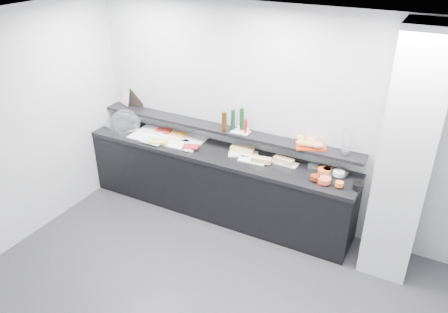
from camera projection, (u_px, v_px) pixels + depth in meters
The scene contains 55 objects.
back_wall at pixel (278, 120), 5.25m from camera, with size 5.00×0.02×2.70m, color #AAADB1.
ceiling at pixel (184, 41), 3.06m from camera, with size 5.00×5.00×0.00m, color white.
column at pixel (406, 160), 4.35m from camera, with size 0.50×0.50×2.70m, color silver.
buffet_cabinet at pixel (216, 183), 5.74m from camera, with size 3.60×0.60×0.85m, color black.
counter_top at pixel (216, 153), 5.53m from camera, with size 3.62×0.62×0.05m, color black.
wall_shelf at pixel (222, 129), 5.55m from camera, with size 3.60×0.25×0.04m, color black.
cloche_base at pixel (121, 127), 6.12m from camera, with size 0.45×0.30×0.04m, color silver.
cloche_dome at pixel (126, 121), 6.05m from camera, with size 0.42×0.28×0.34m, color white.
linen_runner at pixel (168, 138), 5.86m from camera, with size 1.00×0.47×0.01m, color white.
platter_meat_a at pixel (154, 131), 6.02m from camera, with size 0.29×0.20×0.01m, color white.
food_meat_a at pixel (164, 130), 5.99m from camera, with size 0.20×0.13×0.02m, color maroon.
platter_salmon at pixel (180, 138), 5.82m from camera, with size 0.33×0.22×0.01m, color silver.
food_salmon at pixel (179, 134), 5.87m from camera, with size 0.22×0.14×0.02m, color orange.
platter_cheese at pixel (153, 141), 5.73m from camera, with size 0.29×0.19×0.01m, color silver.
food_cheese at pixel (159, 141), 5.68m from camera, with size 0.23×0.14×0.02m, color #D2C751.
platter_meat_b at pixel (186, 145), 5.61m from camera, with size 0.30×0.20×0.01m, color white.
food_meat_b at pixel (191, 146), 5.54m from camera, with size 0.20×0.12×0.02m, color maroon.
sandwich_plate_left at pixel (243, 154), 5.43m from camera, with size 0.37×0.16×0.01m, color silver.
sandwich_food_left at pixel (242, 149), 5.47m from camera, with size 0.29×0.11×0.06m, color #E8C279.
tongs_left at pixel (236, 153), 5.43m from camera, with size 0.01×0.01×0.16m, color silver.
sandwich_plate_mid at pixel (252, 161), 5.28m from camera, with size 0.34×0.15×0.01m, color white.
sandwich_food_mid at pixel (261, 160), 5.21m from camera, with size 0.24×0.09×0.06m, color tan.
tongs_mid at pixel (259, 162), 5.22m from camera, with size 0.01×0.01×0.16m, color #B3B5BA.
sandwich_plate_right at pixel (285, 163), 5.22m from camera, with size 0.32×0.14×0.01m, color white.
sandwich_food_right at pixel (284, 160), 5.20m from camera, with size 0.24×0.09×0.06m, color tan.
tongs_right at pixel (277, 162), 5.21m from camera, with size 0.01×0.01×0.16m, color #AFB2B6.
bowl_glass_fruit at pixel (316, 168), 5.05m from camera, with size 0.19×0.19×0.07m, color white.
fill_glass_fruit at pixel (324, 171), 4.97m from camera, with size 0.15×0.15×0.05m, color orange.
bowl_black_jam at pixel (324, 170), 5.02m from camera, with size 0.15×0.15×0.07m, color black.
fill_black_jam at pixel (327, 170), 4.98m from camera, with size 0.10×0.10×0.05m, color #561D0C.
bowl_glass_cream at pixel (339, 173), 4.95m from camera, with size 0.21×0.21×0.07m, color silver.
fill_glass_cream at pixel (339, 173), 4.92m from camera, with size 0.13×0.13×0.05m, color white.
bowl_red_jam at pixel (323, 180), 4.81m from camera, with size 0.14×0.14×0.07m, color maroon.
fill_red_jam at pixel (315, 177), 4.84m from camera, with size 0.11×0.11×0.05m, color #63250E.
bowl_glass_salmon at pixel (325, 179), 4.84m from camera, with size 0.15×0.15×0.07m, color white.
fill_glass_salmon at pixel (324, 180), 4.79m from camera, with size 0.14×0.14×0.05m, color #E65438.
bowl_black_fruit at pixel (358, 187), 4.69m from camera, with size 0.12×0.12×0.07m, color black.
fill_black_fruit at pixel (339, 184), 4.72m from camera, with size 0.09×0.09×0.05m, color orange.
framed_print at pixel (137, 97), 6.18m from camera, with size 0.22×0.02×0.26m, color black.
print_art at pixel (126, 97), 6.17m from camera, with size 0.17×0.00×0.22m, color #D0A296.
condiment_tray at pixel (241, 132), 5.42m from camera, with size 0.23×0.14×0.01m, color white.
bottle_green_a at pixel (233, 120), 5.41m from camera, with size 0.05×0.05×0.26m, color #0E3517.
bottle_brown at pixel (224, 121), 5.40m from camera, with size 0.06×0.06×0.24m, color #361E09.
bottle_green_b at pixel (242, 119), 5.41m from camera, with size 0.05×0.05×0.28m, color #0F3819.
bottle_hot at pixel (246, 126), 5.34m from camera, with size 0.04×0.04×0.18m, color #B4160C.
shaker_salt at pixel (238, 129), 5.41m from camera, with size 0.03×0.03×0.07m, color white.
shaker_pepper at pixel (248, 130), 5.36m from camera, with size 0.03×0.03×0.07m, color white.
bread_tray at pixel (311, 146), 5.06m from camera, with size 0.35×0.24×0.02m, color #AA2E12.
bread_roll_nw at pixel (300, 138), 5.13m from camera, with size 0.14×0.09×0.08m, color #B18A43.
bread_roll_n at pixel (310, 138), 5.13m from camera, with size 0.12×0.08×0.08m, color #AA7241.
bread_roll_sw at pixel (301, 143), 5.01m from camera, with size 0.12×0.08×0.08m, color tan.
bread_roll_s at pixel (309, 144), 4.99m from camera, with size 0.15×0.09×0.08m, color #AC8A41.
bread_roll_se at pixel (317, 145), 4.96m from camera, with size 0.15×0.09×0.08m, color #C4844A.
bread_roll_mide at pixel (311, 141), 5.07m from camera, with size 0.15×0.09×0.08m, color #C67E4B.
carafe at pixel (347, 143), 4.82m from camera, with size 0.10×0.10×0.30m, color silver.
Camera 1 is at (1.70, -2.59, 3.40)m, focal length 35.00 mm.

